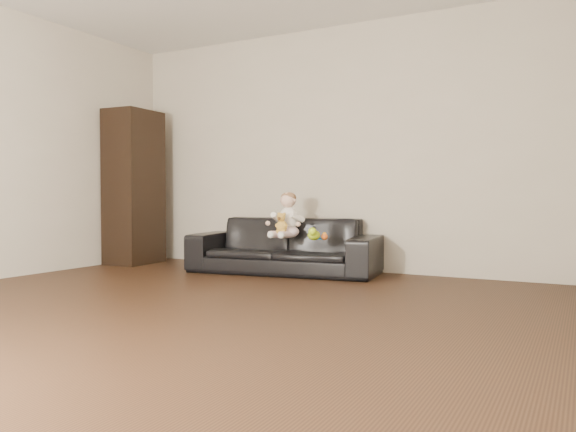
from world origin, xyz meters
The scene contains 10 objects.
floor centered at (0.00, 0.00, 0.00)m, with size 5.50×5.50×0.00m, color #321E11.
wall_back centered at (0.00, 2.75, 1.30)m, with size 5.00×5.00×0.00m, color #BCB29E.
sofa centered at (-0.31, 2.25, 0.28)m, with size 1.93×0.75×0.56m, color black.
cabinet centered at (-2.26, 2.14, 0.89)m, with size 0.45×0.61×1.78m, color black.
shelf_item centered at (-2.24, 2.14, 1.29)m, with size 0.18×0.25×0.28m, color silver.
baby centered at (-0.22, 2.14, 0.57)m, with size 0.33×0.40×0.46m.
teddy_bear centered at (-0.21, 2.00, 0.52)m, with size 0.12×0.12×0.20m.
toy_green centered at (0.15, 1.99, 0.42)m, with size 0.12×0.14×0.10m, color #A6D118.
toy_rattle centered at (0.23, 2.07, 0.40)m, with size 0.06×0.06×0.06m, color #D05518.
toy_blue_disc centered at (0.14, 2.14, 0.38)m, with size 0.09×0.09×0.01m, color #198ECA.
Camera 1 is at (2.44, -2.80, 0.79)m, focal length 35.00 mm.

